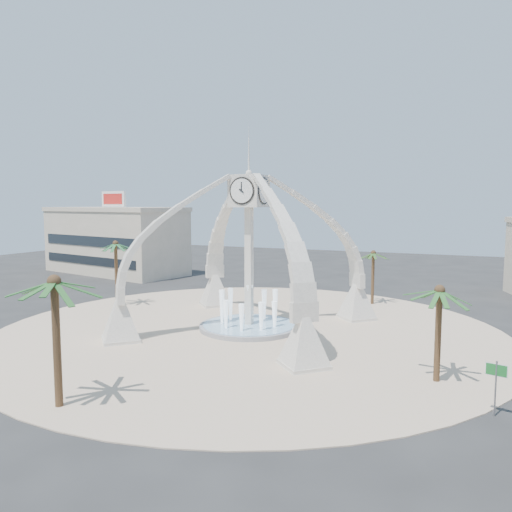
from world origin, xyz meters
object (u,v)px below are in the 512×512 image
at_px(palm_north, 373,254).
at_px(street_sign, 496,377).
at_px(palm_east, 440,291).
at_px(palm_south, 54,284).
at_px(palm_west, 116,245).
at_px(fountain, 249,326).
at_px(clock_tower, 249,249).

height_order(palm_north, street_sign, palm_north).
height_order(palm_east, palm_south, palm_south).
relative_size(palm_north, street_sign, 2.16).
height_order(palm_east, palm_west, palm_west).
distance_m(fountain, palm_south, 18.93).
bearing_deg(street_sign, palm_south, -145.00).
distance_m(clock_tower, palm_east, 16.12).
height_order(clock_tower, palm_north, clock_tower).
distance_m(fountain, palm_west, 17.02).
xyz_separation_m(fountain, palm_south, (-2.02, -17.87, 5.92)).
bearing_deg(palm_west, palm_south, -56.50).
xyz_separation_m(palm_west, palm_north, (22.72, 11.42, -0.99)).
xyz_separation_m(clock_tower, fountain, (0.00, 0.00, -6.20)).
bearing_deg(street_sign, palm_north, 127.12).
height_order(palm_north, palm_south, palm_south).
relative_size(palm_north, palm_south, 0.82).
distance_m(clock_tower, palm_west, 16.00).
distance_m(clock_tower, street_sign, 20.85).
bearing_deg(palm_east, street_sign, -52.12).
height_order(fountain, palm_north, palm_north).
relative_size(fountain, street_sign, 2.97).
bearing_deg(street_sign, fountain, 163.68).
bearing_deg(palm_north, palm_west, -153.31).
xyz_separation_m(palm_east, palm_north, (-7.77, 20.66, -0.08)).
bearing_deg(clock_tower, palm_north, 63.95).
bearing_deg(palm_north, street_sign, -66.37).
xyz_separation_m(palm_west, palm_south, (13.72, -20.72, 0.10)).
bearing_deg(clock_tower, fountain, 90.00).
relative_size(clock_tower, palm_east, 3.00).
bearing_deg(palm_east, palm_south, -145.59).
bearing_deg(palm_east, palm_north, 110.61).
bearing_deg(palm_south, street_sign, 21.51).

